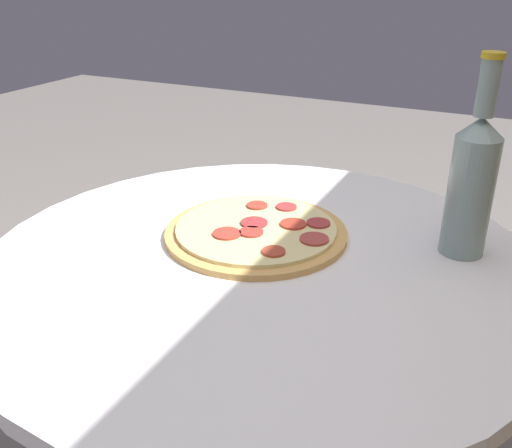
{
  "coord_description": "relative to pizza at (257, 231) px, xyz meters",
  "views": [
    {
      "loc": [
        0.66,
        0.32,
        1.1
      ],
      "look_at": [
        -0.05,
        -0.03,
        0.73
      ],
      "focal_mm": 40.0,
      "sensor_mm": 36.0,
      "label": 1
    }
  ],
  "objects": [
    {
      "name": "pizza",
      "position": [
        0.0,
        0.0,
        0.0
      ],
      "size": [
        0.28,
        0.28,
        0.02
      ],
      "color": "tan",
      "rests_on": "table"
    },
    {
      "name": "beer_bottle",
      "position": [
        -0.08,
        0.29,
        0.1
      ],
      "size": [
        0.06,
        0.06,
        0.29
      ],
      "color": "gray",
      "rests_on": "table"
    },
    {
      "name": "table",
      "position": [
        0.05,
        0.03,
        -0.19
      ],
      "size": [
        0.81,
        0.81,
        0.71
      ],
      "color": "white",
      "rests_on": "ground_plane"
    }
  ]
}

